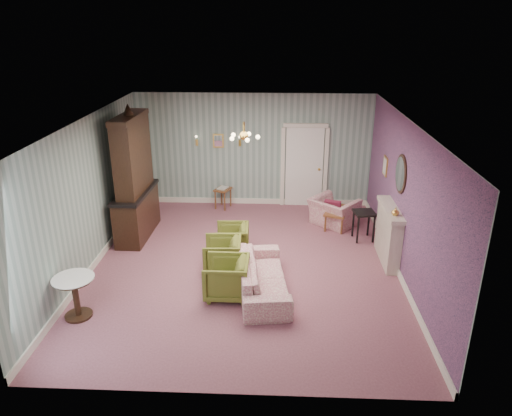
{
  "coord_description": "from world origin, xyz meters",
  "views": [
    {
      "loc": [
        0.61,
        -8.48,
        4.64
      ],
      "look_at": [
        0.2,
        0.4,
        1.1
      ],
      "focal_mm": 33.83,
      "sensor_mm": 36.0,
      "label": 1
    }
  ],
  "objects_px": {
    "sofa_chintz": "(263,271)",
    "dresser": "(133,174)",
    "fireplace": "(388,234)",
    "pedestal_table": "(76,297)",
    "olive_chair_a": "(226,276)",
    "coffee_table": "(337,218)",
    "olive_chair_b": "(222,253)",
    "olive_chair_c": "(232,238)",
    "side_table_black": "(363,226)",
    "wingback_chair": "(334,207)"
  },
  "relations": [
    {
      "from": "wingback_chair",
      "to": "side_table_black",
      "type": "relative_size",
      "value": 1.5
    },
    {
      "from": "dresser",
      "to": "pedestal_table",
      "type": "relative_size",
      "value": 3.95
    },
    {
      "from": "coffee_table",
      "to": "wingback_chair",
      "type": "bearing_deg",
      "value": 117.78
    },
    {
      "from": "dresser",
      "to": "pedestal_table",
      "type": "distance_m",
      "value": 3.42
    },
    {
      "from": "sofa_chintz",
      "to": "coffee_table",
      "type": "height_order",
      "value": "sofa_chintz"
    },
    {
      "from": "fireplace",
      "to": "pedestal_table",
      "type": "distance_m",
      "value": 5.95
    },
    {
      "from": "sofa_chintz",
      "to": "wingback_chair",
      "type": "height_order",
      "value": "wingback_chair"
    },
    {
      "from": "wingback_chair",
      "to": "side_table_black",
      "type": "distance_m",
      "value": 1.0
    },
    {
      "from": "wingback_chair",
      "to": "side_table_black",
      "type": "bearing_deg",
      "value": 166.08
    },
    {
      "from": "coffee_table",
      "to": "olive_chair_c",
      "type": "bearing_deg",
      "value": -148.3
    },
    {
      "from": "olive_chair_b",
      "to": "fireplace",
      "type": "relative_size",
      "value": 0.52
    },
    {
      "from": "side_table_black",
      "to": "fireplace",
      "type": "bearing_deg",
      "value": -71.43
    },
    {
      "from": "olive_chair_a",
      "to": "dresser",
      "type": "distance_m",
      "value": 3.53
    },
    {
      "from": "dresser",
      "to": "olive_chair_c",
      "type": "bearing_deg",
      "value": -18.46
    },
    {
      "from": "fireplace",
      "to": "olive_chair_c",
      "type": "bearing_deg",
      "value": 176.59
    },
    {
      "from": "fireplace",
      "to": "wingback_chair",
      "type": "bearing_deg",
      "value": 116.6
    },
    {
      "from": "sofa_chintz",
      "to": "side_table_black",
      "type": "bearing_deg",
      "value": -50.33
    },
    {
      "from": "sofa_chintz",
      "to": "pedestal_table",
      "type": "distance_m",
      "value": 3.17
    },
    {
      "from": "olive_chair_a",
      "to": "coffee_table",
      "type": "height_order",
      "value": "olive_chair_a"
    },
    {
      "from": "sofa_chintz",
      "to": "pedestal_table",
      "type": "relative_size",
      "value": 2.82
    },
    {
      "from": "coffee_table",
      "to": "pedestal_table",
      "type": "distance_m",
      "value": 6.09
    },
    {
      "from": "sofa_chintz",
      "to": "olive_chair_c",
      "type": "bearing_deg",
      "value": 17.82
    },
    {
      "from": "wingback_chair",
      "to": "fireplace",
      "type": "bearing_deg",
      "value": 157.81
    },
    {
      "from": "olive_chair_b",
      "to": "coffee_table",
      "type": "xyz_separation_m",
      "value": [
        2.47,
        2.2,
        -0.14
      ]
    },
    {
      "from": "coffee_table",
      "to": "side_table_black",
      "type": "height_order",
      "value": "side_table_black"
    },
    {
      "from": "fireplace",
      "to": "pedestal_table",
      "type": "xyz_separation_m",
      "value": [
        -5.51,
        -2.24,
        -0.21
      ]
    },
    {
      "from": "olive_chair_a",
      "to": "dresser",
      "type": "xyz_separation_m",
      "value": [
        -2.27,
        2.48,
        1.06
      ]
    },
    {
      "from": "wingback_chair",
      "to": "pedestal_table",
      "type": "relative_size",
      "value": 1.36
    },
    {
      "from": "coffee_table",
      "to": "pedestal_table",
      "type": "xyz_separation_m",
      "value": [
        -4.69,
        -3.88,
        0.15
      ]
    },
    {
      "from": "olive_chair_a",
      "to": "side_table_black",
      "type": "height_order",
      "value": "olive_chair_a"
    },
    {
      "from": "olive_chair_b",
      "to": "wingback_chair",
      "type": "bearing_deg",
      "value": 131.61
    },
    {
      "from": "wingback_chair",
      "to": "pedestal_table",
      "type": "bearing_deg",
      "value": 82.3
    },
    {
      "from": "coffee_table",
      "to": "fireplace",
      "type": "bearing_deg",
      "value": -63.51
    },
    {
      "from": "olive_chair_a",
      "to": "wingback_chair",
      "type": "xyz_separation_m",
      "value": [
        2.22,
        3.27,
        0.05
      ]
    },
    {
      "from": "olive_chair_a",
      "to": "olive_chair_c",
      "type": "xyz_separation_m",
      "value": [
        -0.06,
        1.67,
        -0.05
      ]
    },
    {
      "from": "dresser",
      "to": "fireplace",
      "type": "bearing_deg",
      "value": -8.91
    },
    {
      "from": "dresser",
      "to": "olive_chair_a",
      "type": "bearing_deg",
      "value": -45.97
    },
    {
      "from": "coffee_table",
      "to": "sofa_chintz",
      "type": "bearing_deg",
      "value": -119.34
    },
    {
      "from": "sofa_chintz",
      "to": "wingback_chair",
      "type": "relative_size",
      "value": 2.07
    },
    {
      "from": "sofa_chintz",
      "to": "dresser",
      "type": "distance_m",
      "value": 3.86
    },
    {
      "from": "olive_chair_c",
      "to": "pedestal_table",
      "type": "xyz_separation_m",
      "value": [
        -2.34,
        -2.43,
        0.03
      ]
    },
    {
      "from": "wingback_chair",
      "to": "pedestal_table",
      "type": "distance_m",
      "value": 6.13
    },
    {
      "from": "olive_chair_b",
      "to": "dresser",
      "type": "bearing_deg",
      "value": -129.19
    },
    {
      "from": "dresser",
      "to": "side_table_black",
      "type": "relative_size",
      "value": 4.36
    },
    {
      "from": "dresser",
      "to": "coffee_table",
      "type": "bearing_deg",
      "value": 9.62
    },
    {
      "from": "olive_chair_c",
      "to": "side_table_black",
      "type": "distance_m",
      "value": 2.95
    },
    {
      "from": "dresser",
      "to": "fireplace",
      "type": "height_order",
      "value": "dresser"
    },
    {
      "from": "pedestal_table",
      "to": "side_table_black",
      "type": "bearing_deg",
      "value": 31.78
    },
    {
      "from": "olive_chair_a",
      "to": "sofa_chintz",
      "type": "height_order",
      "value": "sofa_chintz"
    },
    {
      "from": "olive_chair_b",
      "to": "sofa_chintz",
      "type": "height_order",
      "value": "sofa_chintz"
    }
  ]
}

